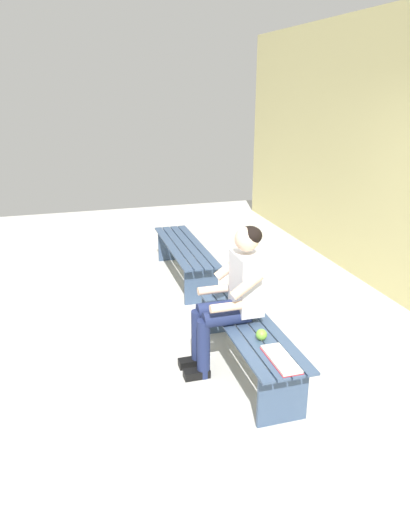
# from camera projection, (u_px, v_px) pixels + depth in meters

# --- Properties ---
(ground_plane) EXTENTS (10.00, 7.00, 0.04)m
(ground_plane) POSITION_uv_depth(u_px,v_px,m) (116.00, 330.00, 4.90)
(ground_plane) COLOR beige
(bench_near) EXTENTS (1.67, 0.44, 0.45)m
(bench_near) POSITION_uv_depth(u_px,v_px,m) (247.00, 335.00, 4.06)
(bench_near) COLOR #384C6B
(bench_near) RESTS_ON ground
(bench_far) EXTENTS (1.73, 0.44, 0.45)m
(bench_far) POSITION_uv_depth(u_px,v_px,m) (185.00, 253.00, 6.02)
(bench_far) COLOR #384C6B
(bench_far) RESTS_ON ground
(person_seated) EXTENTS (0.50, 0.69, 1.26)m
(person_seated) POSITION_uv_depth(u_px,v_px,m) (233.00, 293.00, 4.01)
(person_seated) COLOR silver
(person_seated) RESTS_ON ground
(apple) EXTENTS (0.09, 0.09, 0.09)m
(apple) POSITION_uv_depth(u_px,v_px,m) (262.00, 335.00, 3.75)
(apple) COLOR #72B738
(apple) RESTS_ON bench_near
(book_open) EXTENTS (0.41, 0.16, 0.02)m
(book_open) POSITION_uv_depth(u_px,v_px,m) (281.00, 359.00, 3.47)
(book_open) COLOR white
(book_open) RESTS_ON bench_near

